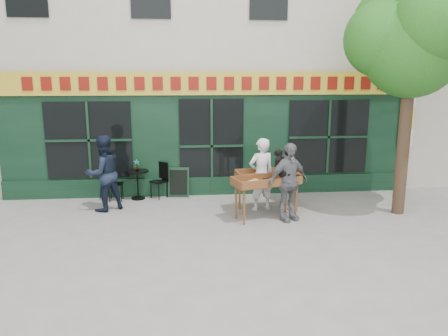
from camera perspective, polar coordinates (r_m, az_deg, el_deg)
The scene contains 14 objects.
ground at distance 9.79m, azimuth -0.66°, elevation -7.13°, with size 80.00×80.00×0.00m, color slate.
building at distance 15.30m, azimuth -2.66°, elevation 18.70°, with size 14.00×7.26×10.00m.
street_tree at distance 10.87m, azimuth 23.52°, elevation 15.80°, with size 3.05×2.90×5.60m.
book_cart_center at distance 9.89m, azimuth 5.54°, elevation -2.01°, with size 1.62×1.03×0.99m.
dog at distance 9.81m, azimuth 7.66°, elevation 0.62°, with size 0.34×0.60×0.60m, color black, non-canonical shape.
woman at distance 10.50m, azimuth 4.88°, elevation -0.84°, with size 0.64×0.42×1.76m, color silver.
book_cart_right at distance 10.48m, azimuth 5.81°, elevation -1.21°, with size 1.55×0.74×0.99m.
man_right at distance 9.81m, azimuth 8.38°, elevation -1.83°, with size 1.04×0.43×1.77m, color slate.
bistro_table at distance 11.66m, azimuth -11.24°, elevation -1.41°, with size 0.60×0.60×0.76m.
bistro_chair_left at distance 11.65m, azimuth -14.42°, elevation -1.51°, with size 0.37×0.37×0.95m.
bistro_chair_right at distance 11.72m, azimuth -8.21°, elevation -1.15°, with size 0.51×0.51×0.95m.
potted_plant at distance 11.58m, azimuth -11.31°, elevation 0.36°, with size 0.15×0.10×0.29m, color gray.
man_left at distance 10.81m, azimuth -15.48°, elevation -0.67°, with size 0.89×0.69×1.83m, color black.
chalkboard at distance 11.75m, azimuth -5.95°, elevation -1.86°, with size 0.58×0.25×0.79m.
Camera 1 is at (-0.76, -9.21, 3.24)m, focal length 35.00 mm.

